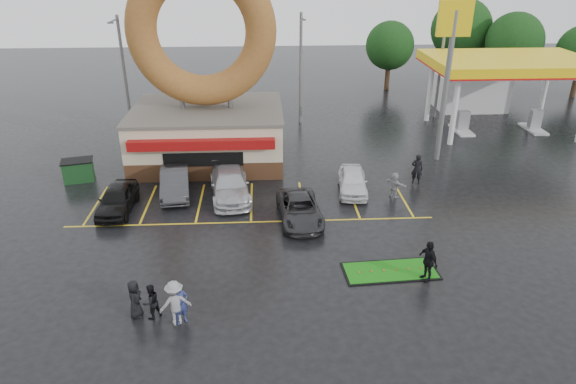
{
  "coord_description": "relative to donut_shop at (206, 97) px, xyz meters",
  "views": [
    {
      "loc": [
        0.7,
        -21.17,
        13.39
      ],
      "look_at": [
        1.97,
        2.47,
        2.2
      ],
      "focal_mm": 32.0,
      "sensor_mm": 36.0,
      "label": 1
    }
  ],
  "objects": [
    {
      "name": "car_silver",
      "position": [
        1.73,
        -6.28,
        -3.68
      ],
      "size": [
        2.85,
        5.64,
        1.57
      ],
      "primitive_type": "imported",
      "rotation": [
        0.0,
        0.0,
        0.12
      ],
      "color": "#B6B6BC",
      "rests_on": "ground"
    },
    {
      "name": "putting_green",
      "position": [
        9.45,
        -14.66,
        -4.43
      ],
      "size": [
        4.43,
        2.14,
        0.54
      ],
      "color": "black",
      "rests_on": "ground"
    },
    {
      "name": "car_dgrey",
      "position": [
        -1.58,
        -5.73,
        -3.69
      ],
      "size": [
        2.24,
        4.87,
        1.55
      ],
      "primitive_type": "imported",
      "rotation": [
        0.0,
        0.0,
        0.13
      ],
      "color": "#303032",
      "rests_on": "ground"
    },
    {
      "name": "person_blackjkt",
      "position": [
        -0.85,
        -17.35,
        -3.7
      ],
      "size": [
        0.93,
        0.93,
        1.52
      ],
      "primitive_type": "imported",
      "rotation": [
        0.0,
        0.0,
        3.91
      ],
      "color": "black",
      "rests_on": "ground"
    },
    {
      "name": "dumpster",
      "position": [
        -8.04,
        -3.35,
        -3.81
      ],
      "size": [
        2.03,
        1.59,
        1.3
      ],
      "primitive_type": "cube",
      "rotation": [
        0.0,
        0.0,
        0.24
      ],
      "color": "#1A451F",
      "rests_on": "ground"
    },
    {
      "name": "car_white",
      "position": [
        9.14,
        -5.97,
        -3.75
      ],
      "size": [
        2.12,
        4.33,
        1.42
      ],
      "primitive_type": "imported",
      "rotation": [
        0.0,
        0.0,
        -0.11
      ],
      "color": "white",
      "rests_on": "ground"
    },
    {
      "name": "tree_far_d",
      "position": [
        17.0,
        19.03,
        0.07
      ],
      "size": [
        4.9,
        4.9,
        7.0
      ],
      "color": "#332114",
      "rests_on": "ground"
    },
    {
      "name": "shell_sign",
      "position": [
        16.0,
        -0.97,
        2.91
      ],
      "size": [
        2.2,
        0.36,
        10.6
      ],
      "color": "slate",
      "rests_on": "ground"
    },
    {
      "name": "person_walker_near",
      "position": [
        11.51,
        -6.84,
        -3.69
      ],
      "size": [
        1.29,
        1.4,
        1.56
      ],
      "primitive_type": "imported",
      "rotation": [
        0.0,
        0.0,
        2.28
      ],
      "color": "#98989B",
      "rests_on": "ground"
    },
    {
      "name": "tree_far_a",
      "position": [
        29.0,
        17.03,
        0.72
      ],
      "size": [
        5.6,
        5.6,
        8.0
      ],
      "color": "#332114",
      "rests_on": "ground"
    },
    {
      "name": "tree_far_c",
      "position": [
        25.0,
        21.03,
        1.37
      ],
      "size": [
        6.3,
        6.3,
        9.0
      ],
      "color": "#332114",
      "rests_on": "ground"
    },
    {
      "name": "person_walker_far",
      "position": [
        13.36,
        -4.97,
        -3.49
      ],
      "size": [
        0.82,
        0.67,
        1.95
      ],
      "primitive_type": "imported",
      "rotation": [
        0.0,
        0.0,
        2.82
      ],
      "color": "black",
      "rests_on": "ground"
    },
    {
      "name": "person_blue",
      "position": [
        0.37,
        -17.72,
        -3.58
      ],
      "size": [
        0.77,
        0.7,
        1.77
      ],
      "primitive_type": "imported",
      "rotation": [
        0.0,
        0.0,
        0.54
      ],
      "color": "navy",
      "rests_on": "ground"
    },
    {
      "name": "car_grey",
      "position": [
        5.66,
        -9.47,
        -3.81
      ],
      "size": [
        2.51,
        4.88,
        1.32
      ],
      "primitive_type": "imported",
      "rotation": [
        0.0,
        0.0,
        0.07
      ],
      "color": "#2D2C2F",
      "rests_on": "ground"
    },
    {
      "name": "streetlight_right",
      "position": [
        19.0,
        8.95,
        0.32
      ],
      "size": [
        0.4,
        2.21,
        9.0
      ],
      "color": "slate",
      "rests_on": "ground"
    },
    {
      "name": "gas_station",
      "position": [
        23.0,
        7.97,
        -0.77
      ],
      "size": [
        12.3,
        13.65,
        5.9
      ],
      "color": "silver",
      "rests_on": "ground"
    },
    {
      "name": "streetlight_mid",
      "position": [
        7.0,
        7.95,
        0.32
      ],
      "size": [
        0.4,
        2.21,
        9.0
      ],
      "color": "slate",
      "rests_on": "ground"
    },
    {
      "name": "streetlight_left",
      "position": [
        -7.0,
        6.95,
        0.32
      ],
      "size": [
        0.4,
        2.21,
        9.0
      ],
      "color": "slate",
      "rests_on": "ground"
    },
    {
      "name": "ground",
      "position": [
        3.0,
        -12.97,
        -4.46
      ],
      "size": [
        120.0,
        120.0,
        0.0
      ],
      "primitive_type": "plane",
      "color": "black",
      "rests_on": "ground"
    },
    {
      "name": "person_cameraman",
      "position": [
        10.9,
        -15.36,
        -3.48
      ],
      "size": [
        0.86,
        1.24,
        1.96
      ],
      "primitive_type": "imported",
      "rotation": [
        0.0,
        0.0,
        -1.2
      ],
      "color": "black",
      "rests_on": "ground"
    },
    {
      "name": "car_black",
      "position": [
        -4.49,
        -7.81,
        -3.73
      ],
      "size": [
        1.82,
        4.36,
        1.47
      ],
      "primitive_type": "imported",
      "rotation": [
        0.0,
        0.0,
        -0.02
      ],
      "color": "black",
      "rests_on": "ground"
    },
    {
      "name": "donut_shop",
      "position": [
        0.0,
        0.0,
        0.0
      ],
      "size": [
        10.2,
        8.7,
        13.5
      ],
      "color": "#472B19",
      "rests_on": "ground"
    },
    {
      "name": "person_bystander",
      "position": [
        -1.5,
        -17.22,
        -3.64
      ],
      "size": [
        0.55,
        0.82,
        1.65
      ],
      "primitive_type": "imported",
      "rotation": [
        0.0,
        0.0,
        1.54
      ],
      "color": "black",
      "rests_on": "ground"
    },
    {
      "name": "person_hoodie",
      "position": [
        0.18,
        -17.74,
        -3.5
      ],
      "size": [
        1.41,
        1.07,
        1.93
      ],
      "primitive_type": "imported",
      "rotation": [
        0.0,
        0.0,
        3.46
      ],
      "color": "gray",
      "rests_on": "ground"
    }
  ]
}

